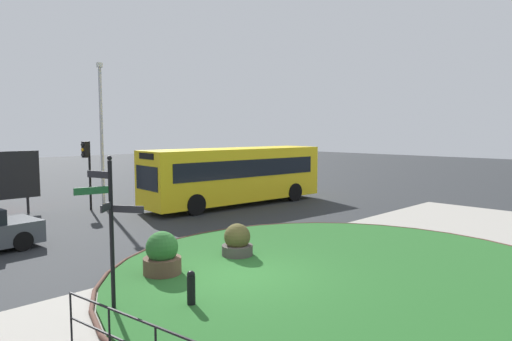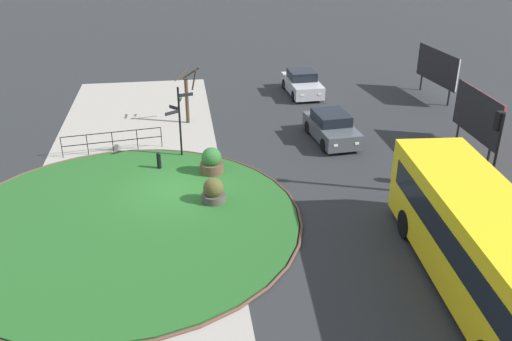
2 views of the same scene
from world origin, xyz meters
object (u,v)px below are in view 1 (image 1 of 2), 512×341
bollard_foreground (191,289)px  traffic_light_near (87,160)px  signpost_directional (110,222)px  bus_yellow (235,174)px  lamppost_tall (101,130)px  planter_kerbside (162,257)px  planter_near_signpost (237,243)px

bollard_foreground → traffic_light_near: traffic_light_near is taller
signpost_directional → bollard_foreground: bearing=-36.8°
bus_yellow → lamppost_tall: lamppost_tall is taller
signpost_directional → bollard_foreground: size_ratio=3.96×
bollard_foreground → bus_yellow: (10.06, 9.61, 1.17)m
signpost_directional → bollard_foreground: 2.29m
traffic_light_near → planter_kerbside: bearing=64.8°
planter_kerbside → planter_near_signpost: bearing=-2.4°
bus_yellow → planter_kerbside: size_ratio=8.33×
lamppost_tall → planter_near_signpost: lamppost_tall is taller
signpost_directional → planter_near_signpost: size_ratio=3.15×
signpost_directional → traffic_light_near: bearing=67.5°
signpost_directional → traffic_light_near: size_ratio=1.00×
lamppost_tall → planter_near_signpost: size_ratio=6.81×
bollard_foreground → planter_near_signpost: (3.37, 2.17, 0.04)m
bus_yellow → signpost_directional: bearing=41.2°
traffic_light_near → planter_near_signpost: size_ratio=3.14×
traffic_light_near → lamppost_tall: lamppost_tall is taller
signpost_directional → lamppost_tall: 14.66m
bollard_foreground → lamppost_tall: (4.93, 14.11, 3.51)m
signpost_directional → bus_yellow: bearing=37.0°
bus_yellow → planter_near_signpost: (-6.69, -7.44, -1.13)m
signpost_directional → planter_near_signpost: signpost_directional is taller
planter_near_signpost → planter_kerbside: 2.63m
traffic_light_near → signpost_directional: bearing=57.6°
lamppost_tall → planter_near_signpost: 12.53m
bollard_foreground → bus_yellow: bearing=43.7°
traffic_light_near → lamppost_tall: bearing=-158.8°
traffic_light_near → planter_kerbside: size_ratio=2.73×
lamppost_tall → planter_near_signpost: bearing=-97.4°
bus_yellow → planter_kerbside: bus_yellow is taller
lamppost_tall → bollard_foreground: bearing=-109.2°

